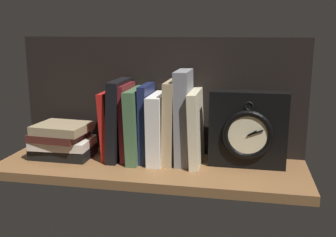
% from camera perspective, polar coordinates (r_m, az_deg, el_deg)
% --- Properties ---
extents(ground_plane, '(0.86, 0.27, 0.03)m').
position_cam_1_polar(ground_plane, '(1.11, -2.60, -7.29)').
color(ground_plane, brown).
extents(back_panel, '(0.86, 0.01, 0.35)m').
position_cam_1_polar(back_panel, '(1.18, -1.18, 3.33)').
color(back_panel, black).
rests_on(back_panel, ground_plane).
extents(book_red_requiem, '(0.03, 0.12, 0.20)m').
position_cam_1_polar(book_red_requiem, '(1.15, -8.46, -0.90)').
color(book_red_requiem, red).
rests_on(book_red_requiem, ground_plane).
extents(book_black_skeptic, '(0.04, 0.15, 0.23)m').
position_cam_1_polar(book_black_skeptic, '(1.14, -7.14, -0.15)').
color(book_black_skeptic, black).
rests_on(book_black_skeptic, ground_plane).
extents(book_maroon_dawkins, '(0.02, 0.13, 0.22)m').
position_cam_1_polar(book_maroon_dawkins, '(1.13, -5.84, -0.48)').
color(book_maroon_dawkins, maroon).
rests_on(book_maroon_dawkins, ground_plane).
extents(book_green_romantic, '(0.04, 0.16, 0.21)m').
position_cam_1_polar(book_green_romantic, '(1.13, -4.52, -0.86)').
color(book_green_romantic, '#476B44').
rests_on(book_green_romantic, ground_plane).
extents(book_navy_bierce, '(0.02, 0.12, 0.22)m').
position_cam_1_polar(book_navy_bierce, '(1.12, -3.09, -0.62)').
color(book_navy_bierce, '#192147').
rests_on(book_navy_bierce, ground_plane).
extents(book_white_catcher, '(0.04, 0.15, 0.19)m').
position_cam_1_polar(book_white_catcher, '(1.11, -1.41, -1.37)').
color(book_white_catcher, silver).
rests_on(book_white_catcher, ground_plane).
extents(book_tan_shortstories, '(0.03, 0.13, 0.23)m').
position_cam_1_polar(book_tan_shortstories, '(1.10, 0.45, -0.50)').
color(book_tan_shortstories, tan).
rests_on(book_tan_shortstories, ground_plane).
extents(book_gray_chess, '(0.04, 0.12, 0.26)m').
position_cam_1_polar(book_gray_chess, '(1.09, 2.31, 0.18)').
color(book_gray_chess, gray).
rests_on(book_gray_chess, ground_plane).
extents(book_cream_twain, '(0.03, 0.16, 0.20)m').
position_cam_1_polar(book_cream_twain, '(1.09, 4.08, -1.32)').
color(book_cream_twain, beige).
rests_on(book_cream_twain, ground_plane).
extents(framed_clock, '(0.21, 0.07, 0.21)m').
position_cam_1_polar(framed_clock, '(1.08, 11.48, -1.64)').
color(framed_clock, black).
rests_on(framed_clock, ground_plane).
extents(book_stack_side, '(0.17, 0.14, 0.10)m').
position_cam_1_polar(book_stack_side, '(1.19, -15.08, -3.13)').
color(book_stack_side, black).
rests_on(book_stack_side, ground_plane).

